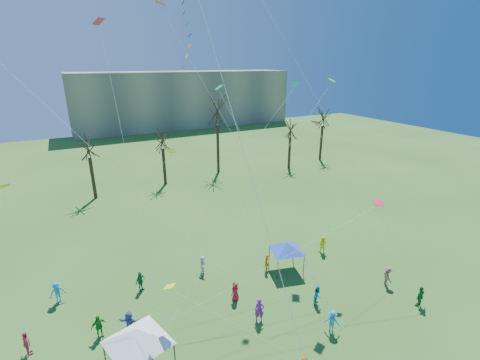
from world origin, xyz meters
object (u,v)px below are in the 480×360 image
distant_building (185,99)px  big_box_kite (192,12)px  canopy_tent_blue (287,246)px  canopy_tent_white (137,336)px

distant_building → big_box_kite: 79.12m
big_box_kite → canopy_tent_blue: bearing=12.7°
distant_building → canopy_tent_white: (-29.17, -77.28, -4.68)m
distant_building → canopy_tent_white: 82.74m
distant_building → canopy_tent_white: distant_building is taller
canopy_tent_white → big_box_kite: bearing=29.3°
big_box_kite → canopy_tent_blue: big_box_kite is taller
big_box_kite → distant_building: bearing=72.1°
canopy_tent_blue → big_box_kite: bearing=-167.3°
canopy_tent_white → canopy_tent_blue: 14.49m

